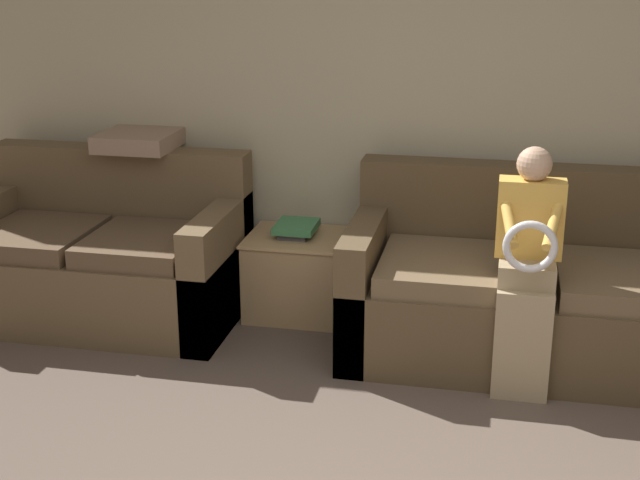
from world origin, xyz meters
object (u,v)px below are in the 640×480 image
object	(u,v)px
throw_pillow	(139,140)
book_stack	(296,228)
couch_main	(548,295)
side_shelf	(296,273)
child_left_seated	(528,262)
couch_side	(104,260)

from	to	relation	value
throw_pillow	book_stack	bearing A→B (deg)	-3.33
couch_main	throw_pillow	world-z (taller)	throw_pillow
side_shelf	book_stack	size ratio (longest dim) A/B	2.07
child_left_seated	book_stack	distance (m)	1.50
child_left_seated	side_shelf	distance (m)	1.54
child_left_seated	couch_side	bearing A→B (deg)	169.64
couch_main	book_stack	world-z (taller)	couch_main
couch_side	child_left_seated	bearing A→B (deg)	-10.36
couch_side	side_shelf	xyz separation A→B (m)	(1.11, 0.25, -0.09)
side_shelf	throw_pillow	xyz separation A→B (m)	(-0.98, 0.07, 0.75)
side_shelf	child_left_seated	bearing A→B (deg)	-27.74
couch_main	couch_side	xyz separation A→B (m)	(-2.56, 0.02, 0.00)
side_shelf	book_stack	xyz separation A→B (m)	(-0.00, 0.01, 0.28)
child_left_seated	throw_pillow	world-z (taller)	child_left_seated
side_shelf	couch_side	bearing A→B (deg)	-167.54
couch_side	throw_pillow	size ratio (longest dim) A/B	3.67
child_left_seated	book_stack	world-z (taller)	child_left_seated
side_shelf	book_stack	distance (m)	0.28
couch_main	child_left_seated	size ratio (longest dim) A/B	1.76
child_left_seated	book_stack	size ratio (longest dim) A/B	4.40
child_left_seated	couch_main	bearing A→B (deg)	72.38
book_stack	couch_side	bearing A→B (deg)	-166.87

